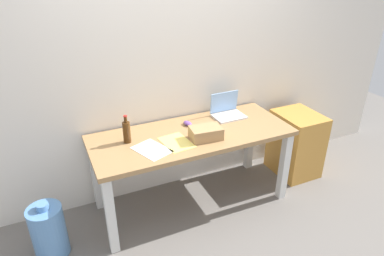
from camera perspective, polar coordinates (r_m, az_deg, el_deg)
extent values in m
plane|color=slate|center=(3.35, 0.00, -12.08)|extent=(8.00, 8.00, 0.00)
cube|color=silver|center=(3.09, -3.25, 11.73)|extent=(5.20, 0.08, 2.60)
cube|color=#A37A4C|center=(2.95, 0.00, -1.21)|extent=(1.74, 0.70, 0.04)
cube|color=silver|center=(2.73, -13.43, -14.04)|extent=(0.07, 0.07, 0.70)
cube|color=silver|center=(3.31, 15.11, -6.19)|extent=(0.07, 0.07, 0.70)
cube|color=silver|center=(3.20, -15.72, -7.61)|extent=(0.07, 0.07, 0.70)
cube|color=silver|center=(3.71, 9.57, -1.82)|extent=(0.07, 0.07, 0.70)
cube|color=silver|center=(3.24, 6.23, 1.90)|extent=(0.29, 0.21, 0.02)
cube|color=#8CB7EA|center=(3.28, 5.37, 4.35)|extent=(0.29, 0.03, 0.20)
cylinder|color=#47280F|center=(2.81, -10.83, -0.72)|extent=(0.06, 0.06, 0.18)
cylinder|color=#47280F|center=(2.76, -11.04, 1.40)|extent=(0.03, 0.03, 0.05)
cylinder|color=#B21E19|center=(2.75, -11.09, 1.96)|extent=(0.03, 0.03, 0.01)
ellipsoid|color=#724799|center=(3.08, -0.74, 0.79)|extent=(0.08, 0.11, 0.03)
cube|color=tan|center=(2.84, 2.32, -0.83)|extent=(0.27, 0.20, 0.10)
cube|color=white|center=(2.71, -6.71, -3.59)|extent=(0.30, 0.35, 0.00)
cube|color=#F4E06B|center=(2.80, -2.62, -2.41)|extent=(0.24, 0.32, 0.00)
cylinder|color=#598CC6|center=(2.94, -22.78, -15.64)|extent=(0.26, 0.26, 0.44)
cylinder|color=#598CC6|center=(2.79, -23.68, -11.90)|extent=(0.09, 0.09, 0.05)
cube|color=#C68938|center=(3.75, 16.90, -2.51)|extent=(0.40, 0.48, 0.67)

